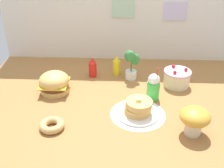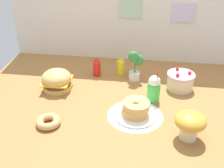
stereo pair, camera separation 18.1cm
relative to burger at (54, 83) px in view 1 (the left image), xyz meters
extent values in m
cube|color=#9E6B38|center=(0.55, -0.20, -0.10)|extent=(2.47, 1.89, 0.02)
cube|color=silver|center=(0.55, 0.74, 0.44)|extent=(2.47, 0.03, 1.05)
cube|color=#B2D1B2|center=(0.59, 0.72, 0.47)|extent=(0.23, 0.01, 0.20)
cube|color=silver|center=(1.11, 0.72, 0.45)|extent=(0.24, 0.01, 0.19)
cylinder|color=white|center=(0.72, -0.31, -0.09)|extent=(0.43, 0.43, 0.00)
cylinder|color=#DBA859|center=(0.00, 0.00, -0.07)|extent=(0.25, 0.25, 0.04)
cylinder|color=#59331E|center=(0.00, 0.00, -0.03)|extent=(0.23, 0.23, 0.03)
cube|color=yellow|center=(0.00, 0.00, -0.01)|extent=(0.24, 0.24, 0.01)
ellipsoid|color=#E5B260|center=(0.00, 0.00, 0.02)|extent=(0.26, 0.26, 0.15)
cylinder|color=white|center=(0.72, -0.31, -0.08)|extent=(0.33, 0.33, 0.01)
cylinder|color=#E0AD5B|center=(0.72, -0.31, -0.06)|extent=(0.21, 0.21, 0.03)
cylinder|color=#E0AD5B|center=(0.72, -0.31, -0.03)|extent=(0.20, 0.20, 0.03)
cylinder|color=#E0AD5B|center=(0.73, -0.31, 0.00)|extent=(0.21, 0.21, 0.03)
cylinder|color=#E0AD5B|center=(0.73, -0.32, 0.03)|extent=(0.20, 0.20, 0.03)
cube|color=#F7E072|center=(0.72, -0.31, 0.05)|extent=(0.04, 0.04, 0.02)
cylinder|color=beige|center=(1.09, 0.16, -0.03)|extent=(0.23, 0.23, 0.13)
cylinder|color=#F2B2C6|center=(1.09, 0.16, 0.05)|extent=(0.24, 0.24, 0.02)
sphere|color=red|center=(1.16, 0.16, 0.07)|extent=(0.03, 0.03, 0.03)
sphere|color=red|center=(1.06, 0.23, 0.07)|extent=(0.03, 0.03, 0.03)
sphere|color=red|center=(1.05, 0.10, 0.07)|extent=(0.03, 0.03, 0.03)
cylinder|color=red|center=(0.30, 0.30, -0.02)|extent=(0.07, 0.07, 0.15)
cone|color=red|center=(0.30, 0.30, 0.08)|extent=(0.06, 0.06, 0.05)
cylinder|color=yellow|center=(0.53, 0.35, -0.02)|extent=(0.07, 0.07, 0.15)
cone|color=yellow|center=(0.53, 0.35, 0.08)|extent=(0.06, 0.06, 0.05)
cylinder|color=green|center=(0.85, -0.08, -0.01)|extent=(0.11, 0.11, 0.16)
sphere|color=white|center=(0.85, -0.08, 0.09)|extent=(0.10, 0.10, 0.10)
cylinder|color=red|center=(0.88, -0.08, 0.13)|extent=(0.01, 0.03, 0.16)
torus|color=tan|center=(0.09, -0.51, -0.06)|extent=(0.18, 0.18, 0.05)
torus|color=pink|center=(0.09, -0.51, -0.06)|extent=(0.17, 0.17, 0.05)
cylinder|color=white|center=(0.68, 0.27, -0.05)|extent=(0.11, 0.11, 0.08)
cylinder|color=#4C7238|center=(0.68, 0.27, 0.06)|extent=(0.02, 0.02, 0.14)
ellipsoid|color=#38843D|center=(0.71, 0.26, 0.12)|extent=(0.09, 0.06, 0.11)
ellipsoid|color=#38843D|center=(0.65, 0.30, 0.14)|extent=(0.09, 0.06, 0.11)
ellipsoid|color=#38843D|center=(0.67, 0.24, 0.16)|extent=(0.09, 0.06, 0.11)
cylinder|color=beige|center=(1.10, -0.52, -0.04)|extent=(0.12, 0.12, 0.10)
ellipsoid|color=gold|center=(1.10, -0.52, 0.06)|extent=(0.22, 0.22, 0.12)
camera|label=1|loc=(0.60, -2.06, 1.18)|focal=43.94mm
camera|label=2|loc=(0.78, -2.04, 1.18)|focal=43.94mm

